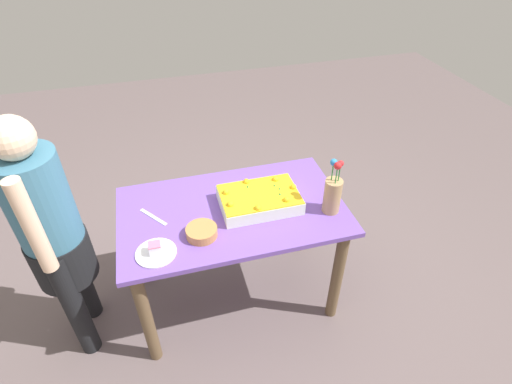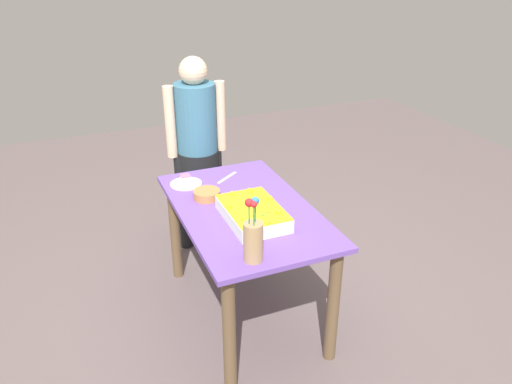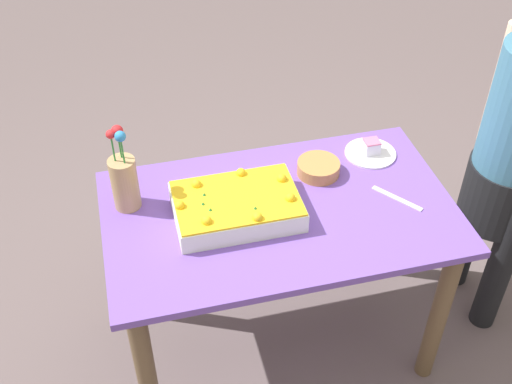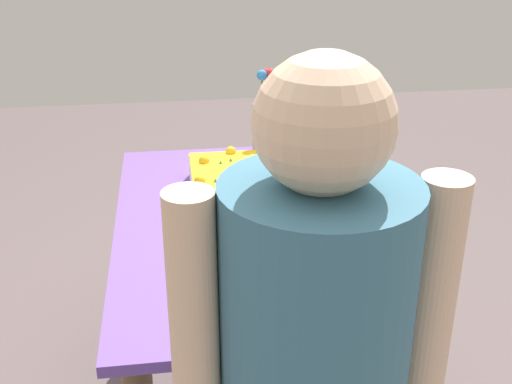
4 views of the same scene
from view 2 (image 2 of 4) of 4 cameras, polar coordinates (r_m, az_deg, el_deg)
The scene contains 8 objects.
ground_plane at distance 3.38m, azimuth -1.22°, elevation -13.45°, with size 8.00×8.00×0.00m, color #665757.
dining_table at distance 3.02m, azimuth -1.33°, elevation -4.19°, with size 1.28×0.76×0.77m.
sheet_cake at distance 2.80m, azimuth -0.37°, elevation -2.41°, with size 0.45×0.30×0.11m.
serving_plate_with_slice at distance 3.26m, azimuth -8.02°, elevation 1.13°, with size 0.21×0.21×0.07m.
cake_knife at distance 3.34m, azimuth -3.32°, elevation 1.66°, with size 0.21×0.02×0.00m, color silver.
flower_vase at distance 2.41m, azimuth -0.33°, elevation -5.39°, with size 0.10×0.10×0.34m.
fruit_bowl at distance 3.06m, azimuth -5.65°, elevation -0.27°, with size 0.17×0.17×0.05m, color #BD7F45.
person_standing at distance 3.73m, azimuth -6.75°, elevation 5.53°, with size 0.31×0.45×1.49m.
Camera 2 is at (2.44, -0.93, 2.15)m, focal length 35.00 mm.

